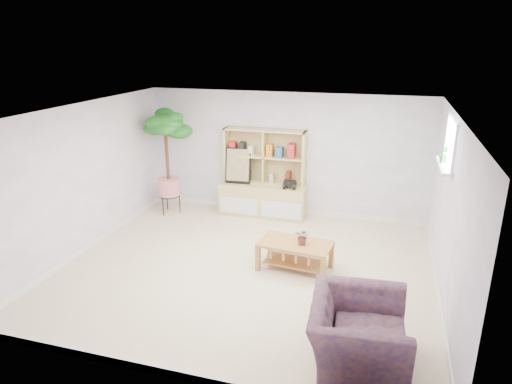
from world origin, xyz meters
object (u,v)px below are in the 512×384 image
(storage_unit, at_px, (263,174))
(armchair, at_px, (358,331))
(coffee_table, at_px, (295,256))
(floor_tree, at_px, (167,163))

(storage_unit, height_order, armchair, storage_unit)
(coffee_table, bearing_deg, storage_unit, 123.62)
(coffee_table, xyz_separation_m, armchair, (1.08, -1.93, 0.21))
(storage_unit, distance_m, coffee_table, 2.40)
(floor_tree, distance_m, armchair, 5.37)
(storage_unit, relative_size, coffee_table, 1.59)
(coffee_table, height_order, floor_tree, floor_tree)
(floor_tree, bearing_deg, armchair, -41.84)
(storage_unit, bearing_deg, coffee_table, -62.42)
(coffee_table, bearing_deg, armchair, -54.82)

